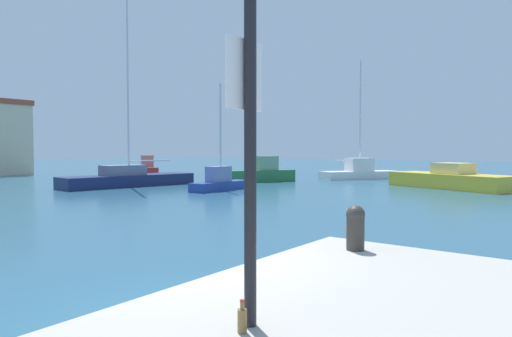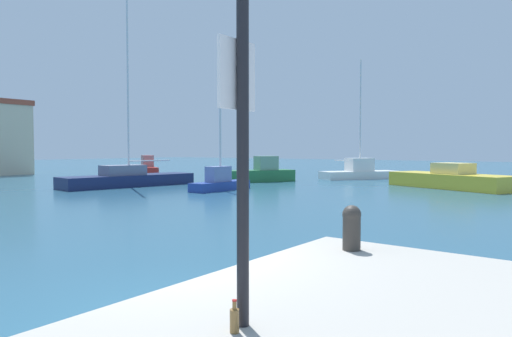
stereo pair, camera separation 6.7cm
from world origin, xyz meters
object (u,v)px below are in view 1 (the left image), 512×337
at_px(bottle, 242,320).
at_px(sailboat_white_mid_harbor, 360,172).
at_px(mooring_bollard, 355,226).
at_px(motorboat_red_outer_mooring, 148,168).
at_px(sailboat_navy_near_pier, 128,178).
at_px(sailboat_blue_distant_north, 220,181).
at_px(motorboat_yellow_behind_lamppost, 450,179).
at_px(motorboat_green_far_left, 257,173).

distance_m(bottle, sailboat_white_mid_harbor, 34.65).
height_order(mooring_bollard, motorboat_red_outer_mooring, motorboat_red_outer_mooring).
xyz_separation_m(mooring_bollard, sailboat_navy_near_pier, (12.48, 21.73, -0.76)).
bearing_deg(sailboat_blue_distant_north, sailboat_navy_near_pier, 102.33).
relative_size(sailboat_white_mid_harbor, motorboat_yellow_behind_lamppost, 1.20).
bearing_deg(bottle, motorboat_green_far_left, 36.83).
height_order(bottle, sailboat_white_mid_harbor, sailboat_white_mid_harbor).
xyz_separation_m(bottle, sailboat_white_mid_harbor, (31.91, 13.49, -0.48)).
height_order(sailboat_white_mid_harbor, motorboat_yellow_behind_lamppost, sailboat_white_mid_harbor).
bearing_deg(motorboat_yellow_behind_lamppost, mooring_bollard, -168.92).
relative_size(mooring_bollard, sailboat_white_mid_harbor, 0.07).
relative_size(motorboat_green_far_left, sailboat_navy_near_pier, 0.41).
xyz_separation_m(bottle, motorboat_red_outer_mooring, (25.06, 31.70, -0.41)).
xyz_separation_m(sailboat_blue_distant_north, motorboat_yellow_behind_lamppost, (9.74, -10.39, 0.01)).
distance_m(motorboat_green_far_left, sailboat_white_mid_harbor, 9.02).
bearing_deg(sailboat_white_mid_harbor, sailboat_navy_near_pier, 151.49).
xyz_separation_m(motorboat_green_far_left, sailboat_navy_near_pier, (-8.44, 4.19, -0.06)).
bearing_deg(motorboat_green_far_left, sailboat_navy_near_pier, 153.58).
height_order(motorboat_red_outer_mooring, motorboat_green_far_left, motorboat_green_far_left).
distance_m(mooring_bollard, sailboat_navy_near_pier, 25.07).
bearing_deg(motorboat_yellow_behind_lamppost, sailboat_navy_near_pier, 123.25).
xyz_separation_m(bottle, sailboat_navy_near_pier, (15.72, 22.28, -0.51)).
height_order(mooring_bollard, sailboat_blue_distant_north, sailboat_blue_distant_north).
relative_size(motorboat_red_outer_mooring, sailboat_navy_near_pier, 0.29).
bearing_deg(motorboat_green_far_left, mooring_bollard, -140.03).
height_order(bottle, sailboat_blue_distant_north, sailboat_blue_distant_north).
distance_m(mooring_bollard, motorboat_green_far_left, 27.31).
relative_size(bottle, sailboat_white_mid_harbor, 0.03).
relative_size(sailboat_navy_near_pier, motorboat_yellow_behind_lamppost, 1.80).
xyz_separation_m(sailboat_navy_near_pier, sailboat_white_mid_harbor, (16.20, -8.80, 0.03)).
bearing_deg(motorboat_yellow_behind_lamppost, bottle, -169.08).
xyz_separation_m(sailboat_blue_distant_north, sailboat_white_mid_harbor, (14.73, -2.10, 0.06)).
xyz_separation_m(mooring_bollard, sailboat_blue_distant_north, (13.95, 15.03, -0.78)).
distance_m(motorboat_red_outer_mooring, sailboat_white_mid_harbor, 19.46).
bearing_deg(bottle, sailboat_navy_near_pier, 54.81).
bearing_deg(motorboat_red_outer_mooring, sailboat_white_mid_harbor, -69.38).
bearing_deg(sailboat_white_mid_harbor, sailboat_blue_distant_north, 171.90).
xyz_separation_m(motorboat_green_far_left, motorboat_yellow_behind_lamppost, (2.77, -12.90, -0.08)).
bearing_deg(sailboat_navy_near_pier, motorboat_green_far_left, -26.42).
distance_m(bottle, sailboat_blue_distant_north, 23.20).
distance_m(motorboat_green_far_left, sailboat_navy_near_pier, 9.42).
height_order(motorboat_red_outer_mooring, motorboat_yellow_behind_lamppost, motorboat_red_outer_mooring).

